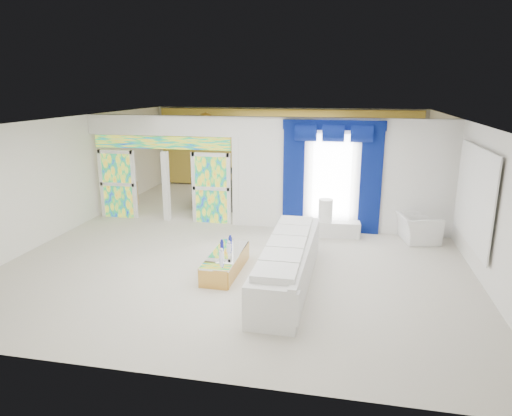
% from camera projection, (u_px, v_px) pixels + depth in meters
% --- Properties ---
extents(floor, '(12.00, 12.00, 0.00)m').
position_uv_depth(floor, '(254.00, 237.00, 11.83)').
color(floor, '#B7AF9E').
rests_on(floor, ground).
extents(dividing_wall, '(5.70, 0.18, 3.00)m').
position_uv_depth(dividing_wall, '(341.00, 176.00, 11.98)').
color(dividing_wall, white).
rests_on(dividing_wall, ground).
extents(dividing_header, '(4.30, 0.18, 0.55)m').
position_uv_depth(dividing_header, '(160.00, 125.00, 12.62)').
color(dividing_header, white).
rests_on(dividing_header, dividing_wall).
extents(stained_panel_left, '(0.95, 0.04, 2.00)m').
position_uv_depth(stained_panel_left, '(118.00, 184.00, 13.34)').
color(stained_panel_left, '#994C3F').
rests_on(stained_panel_left, ground).
extents(stained_panel_right, '(0.95, 0.04, 2.00)m').
position_uv_depth(stained_panel_right, '(211.00, 188.00, 12.79)').
color(stained_panel_right, '#994C3F').
rests_on(stained_panel_right, ground).
extents(stained_transom, '(4.00, 0.05, 0.35)m').
position_uv_depth(stained_transom, '(161.00, 143.00, 12.74)').
color(stained_transom, '#994C3F').
rests_on(stained_transom, dividing_header).
extents(window_pane, '(1.00, 0.02, 2.30)m').
position_uv_depth(window_pane, '(332.00, 178.00, 11.95)').
color(window_pane, white).
rests_on(window_pane, dividing_wall).
extents(blue_drape_left, '(0.55, 0.10, 2.80)m').
position_uv_depth(blue_drape_left, '(293.00, 178.00, 12.12)').
color(blue_drape_left, '#030440').
rests_on(blue_drape_left, ground).
extents(blue_drape_right, '(0.55, 0.10, 2.80)m').
position_uv_depth(blue_drape_right, '(371.00, 182.00, 11.74)').
color(blue_drape_right, '#030440').
rests_on(blue_drape_right, ground).
extents(blue_pelmet, '(2.60, 0.12, 0.25)m').
position_uv_depth(blue_pelmet, '(334.00, 125.00, 11.56)').
color(blue_pelmet, '#030440').
rests_on(blue_pelmet, dividing_wall).
extents(wall_mirror, '(0.04, 2.70, 1.90)m').
position_uv_depth(wall_mirror, '(475.00, 196.00, 9.54)').
color(wall_mirror, white).
rests_on(wall_mirror, ground).
extents(gold_curtains, '(9.70, 0.12, 2.90)m').
position_uv_depth(gold_curtains, '(286.00, 149.00, 17.03)').
color(gold_curtains, gold).
rests_on(gold_curtains, ground).
extents(white_sofa, '(0.94, 4.00, 0.76)m').
position_uv_depth(white_sofa, '(288.00, 265.00, 8.96)').
color(white_sofa, white).
rests_on(white_sofa, ground).
extents(coffee_table, '(0.63, 1.78, 0.39)m').
position_uv_depth(coffee_table, '(226.00, 263.00, 9.55)').
color(coffee_table, gold).
rests_on(coffee_table, ground).
extents(console_table, '(1.22, 0.48, 0.40)m').
position_uv_depth(console_table, '(336.00, 229.00, 11.80)').
color(console_table, silver).
rests_on(console_table, ground).
extents(table_lamp, '(0.36, 0.36, 0.58)m').
position_uv_depth(table_lamp, '(326.00, 210.00, 11.73)').
color(table_lamp, silver).
rests_on(table_lamp, console_table).
extents(armchair, '(1.10, 1.20, 0.68)m').
position_uv_depth(armchair, '(418.00, 228.00, 11.45)').
color(armchair, white).
rests_on(armchair, ground).
extents(grand_piano, '(1.70, 2.15, 1.03)m').
position_uv_depth(grand_piano, '(226.00, 188.00, 15.05)').
color(grand_piano, black).
rests_on(grand_piano, ground).
extents(piano_bench, '(1.01, 0.45, 0.33)m').
position_uv_depth(piano_bench, '(212.00, 211.00, 13.62)').
color(piano_bench, black).
rests_on(piano_bench, ground).
extents(tv_console, '(0.60, 0.56, 0.77)m').
position_uv_depth(tv_console, '(127.00, 194.00, 14.78)').
color(tv_console, tan).
rests_on(tv_console, ground).
extents(chandelier, '(0.60, 0.60, 0.60)m').
position_uv_depth(chandelier, '(206.00, 122.00, 14.80)').
color(chandelier, gold).
rests_on(chandelier, ceiling).
extents(decanters, '(0.14, 0.91, 0.28)m').
position_uv_depth(decanters, '(225.00, 248.00, 9.57)').
color(decanters, white).
rests_on(decanters, coffee_table).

